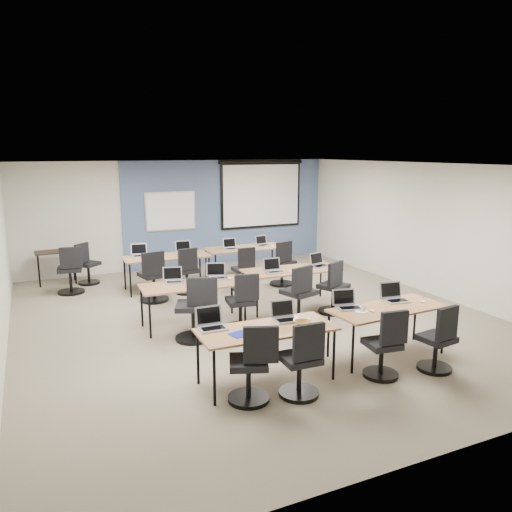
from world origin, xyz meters
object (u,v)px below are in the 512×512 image
task_chair_11 (282,267)px  spare_chair_a (87,267)px  task_chair_1 (302,366)px  laptop_9 (184,250)px  projector_screen (261,191)px  training_table_front_left (267,332)px  training_table_mid_left (193,287)px  task_chair_5 (242,306)px  training_table_mid_right (291,271)px  laptop_0 (211,323)px  laptop_10 (231,246)px  task_chair_0 (252,370)px  task_chair_8 (154,280)px  utility_table (56,255)px  laptop_4 (174,278)px  task_chair_6 (300,299)px  task_chair_2 (385,350)px  task_chair_10 (244,273)px  training_table_back_left (167,258)px  task_chair_3 (439,344)px  task_chair_4 (195,314)px  training_table_back_right (245,249)px  laptop_6 (274,269)px  laptop_3 (394,296)px  laptop_5 (218,274)px  laptop_8 (140,253)px  training_table_front_right (388,311)px  whiteboard (171,211)px  laptop_7 (319,263)px  laptop_11 (262,243)px  laptop_2 (347,304)px  laptop_1 (285,315)px  task_chair_7 (334,292)px  task_chair_9 (187,275)px  spare_chair_b (71,274)px

task_chair_11 → spare_chair_a: 4.36m
task_chair_1 → laptop_9: laptop_9 is taller
projector_screen → training_table_front_left: size_ratio=1.36×
training_table_mid_left → spare_chair_a: (-1.36, 3.54, -0.29)m
task_chair_5 → training_table_mid_right: bearing=39.6°
laptop_0 → laptop_10: size_ratio=1.11×
task_chair_0 → task_chair_8: task_chair_8 is taller
task_chair_5 → utility_table: (-2.64, 4.44, 0.24)m
task_chair_1 → laptop_4: 3.35m
training_table_front_left → laptop_10: laptop_10 is taller
task_chair_0 → spare_chair_a: bearing=121.3°
training_table_mid_left → task_chair_6: task_chair_6 is taller
task_chair_5 → task_chair_8: size_ratio=0.94×
task_chair_2 → task_chair_10: (-0.02, 4.63, -0.00)m
training_table_back_left → task_chair_6: task_chair_6 is taller
task_chair_3 → task_chair_4: size_ratio=0.90×
laptop_9 → training_table_back_right: bearing=2.2°
task_chair_5 → laptop_6: 1.26m
laptop_3 → laptop_6: size_ratio=1.08×
task_chair_0 → laptop_5: (0.71, 3.08, 0.39)m
projector_screen → laptop_8: projector_screen is taller
training_table_front_right → task_chair_3: (0.28, -0.73, -0.29)m
training_table_back_left → laptop_3: size_ratio=5.05×
whiteboard → laptop_4: 4.24m
task_chair_10 → laptop_3: bearing=-76.8°
spare_chair_a → laptop_7: bearing=-80.0°
laptop_11 → task_chair_11: bearing=-96.8°
training_table_back_right → laptop_8: 2.44m
laptop_0 → task_chair_5: 1.98m
laptop_2 → training_table_back_left: bearing=121.4°
task_chair_3 → utility_table: 8.30m
utility_table → task_chair_8: bearing=-56.2°
task_chair_6 → laptop_10: size_ratio=3.33×
laptop_1 → task_chair_1: bearing=-96.6°
training_table_front_right → training_table_mid_right: size_ratio=0.93×
laptop_1 → laptop_7: bearing=56.4°
task_chair_3 → laptop_4: 4.36m
training_table_mid_left → task_chair_7: task_chair_7 is taller
laptop_2 → task_chair_11: size_ratio=0.33×
projector_screen → laptop_6: bearing=-112.2°
task_chair_9 → spare_chair_b: bearing=148.2°
training_table_mid_left → laptop_10: 3.10m
whiteboard → task_chair_9: 2.64m
training_table_mid_right → task_chair_1: bearing=-113.3°
laptop_0 → laptop_4: 2.41m
laptop_4 → task_chair_3: bearing=-36.9°
whiteboard → training_table_front_left: bearing=-95.0°
training_table_front_right → laptop_4: bearing=128.8°
laptop_11 → training_table_mid_right: bearing=-110.0°
training_table_mid_left → spare_chair_a: size_ratio=1.85×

